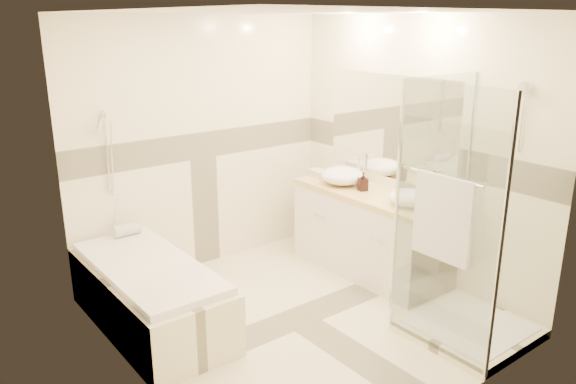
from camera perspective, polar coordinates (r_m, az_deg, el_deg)
room at (r=4.47m, az=1.41°, el=1.74°), size 2.82×3.02×2.52m
bathtub at (r=4.81m, az=-13.85°, el=-9.83°), size 0.75×1.70×0.56m
vanity at (r=5.63m, az=7.96°, el=-4.07°), size 0.58×1.62×0.85m
shower_enclosure at (r=4.65m, az=16.76°, el=-8.30°), size 0.96×0.93×2.04m
vessel_sink_near at (r=5.69m, az=5.55°, el=1.69°), size 0.44×0.44×0.18m
vessel_sink_far at (r=5.13m, az=12.14°, el=-0.55°), size 0.36×0.36×0.14m
faucet_near at (r=5.82m, az=7.12°, el=2.61°), size 0.11×0.03×0.26m
faucet_far at (r=5.27m, az=13.72°, el=0.78°), size 0.11×0.03×0.27m
amenity_bottle_a at (r=5.49m, az=7.63°, el=1.07°), size 0.10×0.11×0.18m
amenity_bottle_b at (r=5.51m, az=7.46°, el=0.86°), size 0.13×0.13×0.13m
folded_towels at (r=5.97m, az=3.07°, el=1.94°), size 0.14×0.22×0.07m
rolled_towel at (r=5.32m, az=-16.04°, el=-3.70°), size 0.24×0.11×0.11m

